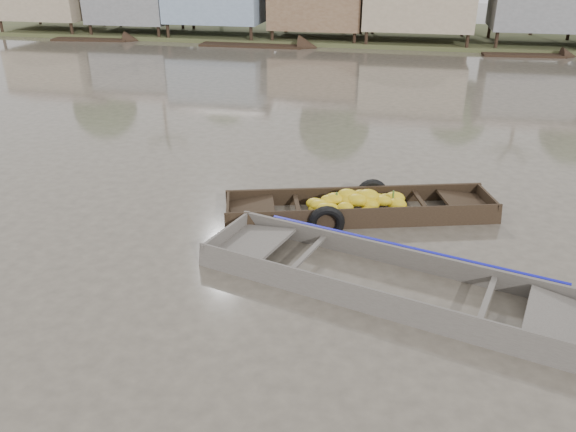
# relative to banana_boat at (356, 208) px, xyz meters

# --- Properties ---
(ground) EXTENTS (120.00, 120.00, 0.00)m
(ground) POSITION_rel_banana_boat_xyz_m (-1.43, -3.47, -0.19)
(ground) COLOR #484137
(ground) RESTS_ON ground
(banana_boat) EXTENTS (6.33, 3.17, 0.87)m
(banana_boat) POSITION_rel_banana_boat_xyz_m (0.00, 0.00, 0.00)
(banana_boat) COLOR black
(banana_boat) RESTS_ON ground
(viewer_boat) EXTENTS (7.39, 3.69, 0.58)m
(viewer_boat) POSITION_rel_banana_boat_xyz_m (0.96, -2.96, -0.14)
(viewer_boat) COLOR #48433D
(viewer_boat) RESTS_ON ground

